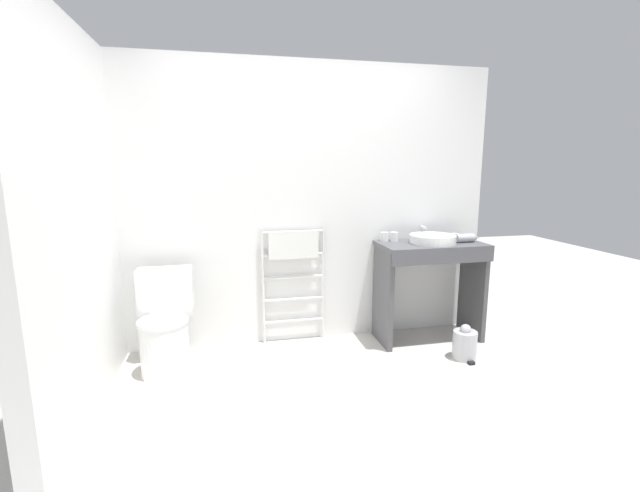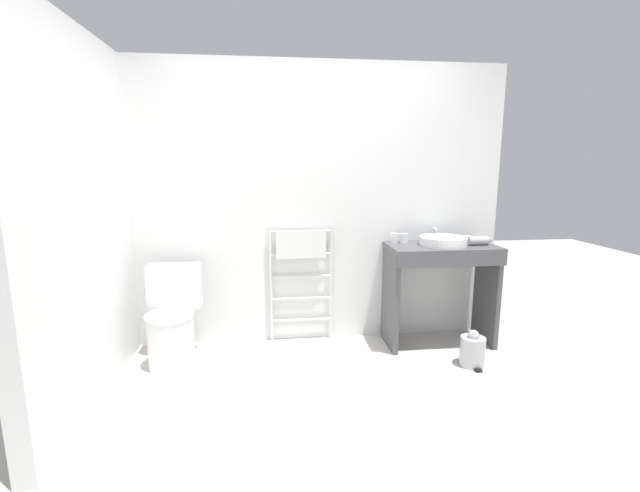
{
  "view_description": "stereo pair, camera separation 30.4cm",
  "coord_description": "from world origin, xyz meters",
  "px_view_note": "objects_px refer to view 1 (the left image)",
  "views": [
    {
      "loc": [
        -0.69,
        -2.24,
        1.55
      ],
      "look_at": [
        -0.04,
        0.67,
        0.98
      ],
      "focal_mm": 24.0,
      "sensor_mm": 36.0,
      "label": 1
    },
    {
      "loc": [
        -0.39,
        -2.29,
        1.55
      ],
      "look_at": [
        -0.04,
        0.67,
        0.98
      ],
      "focal_mm": 24.0,
      "sensor_mm": 36.0,
      "label": 2
    }
  ],
  "objects_px": {
    "cup_near_wall": "(385,237)",
    "cup_near_edge": "(394,237)",
    "towel_radiator": "(294,259)",
    "hair_dryer": "(465,238)",
    "trash_bin": "(465,344)",
    "toilet": "(165,329)",
    "sink_basin": "(433,239)"
  },
  "relations": [
    {
      "from": "trash_bin",
      "to": "hair_dryer",
      "type": "bearing_deg",
      "value": 64.51
    },
    {
      "from": "towel_radiator",
      "to": "cup_near_wall",
      "type": "bearing_deg",
      "value": -2.19
    },
    {
      "from": "towel_radiator",
      "to": "trash_bin",
      "type": "distance_m",
      "value": 1.58
    },
    {
      "from": "cup_near_wall",
      "to": "cup_near_edge",
      "type": "distance_m",
      "value": 0.08
    },
    {
      "from": "towel_radiator",
      "to": "cup_near_edge",
      "type": "height_order",
      "value": "towel_radiator"
    },
    {
      "from": "towel_radiator",
      "to": "hair_dryer",
      "type": "relative_size",
      "value": 4.68
    },
    {
      "from": "cup_near_wall",
      "to": "toilet",
      "type": "bearing_deg",
      "value": -171.42
    },
    {
      "from": "sink_basin",
      "to": "cup_near_wall",
      "type": "relative_size",
      "value": 4.94
    },
    {
      "from": "cup_near_wall",
      "to": "cup_near_edge",
      "type": "relative_size",
      "value": 0.97
    },
    {
      "from": "toilet",
      "to": "sink_basin",
      "type": "height_order",
      "value": "sink_basin"
    },
    {
      "from": "cup_near_edge",
      "to": "trash_bin",
      "type": "bearing_deg",
      "value": -55.9
    },
    {
      "from": "sink_basin",
      "to": "hair_dryer",
      "type": "height_order",
      "value": "hair_dryer"
    },
    {
      "from": "toilet",
      "to": "sink_basin",
      "type": "relative_size",
      "value": 1.95
    },
    {
      "from": "hair_dryer",
      "to": "trash_bin",
      "type": "distance_m",
      "value": 0.93
    },
    {
      "from": "toilet",
      "to": "cup_near_wall",
      "type": "distance_m",
      "value": 1.97
    },
    {
      "from": "toilet",
      "to": "cup_near_edge",
      "type": "relative_size",
      "value": 9.36
    },
    {
      "from": "sink_basin",
      "to": "cup_near_wall",
      "type": "height_order",
      "value": "cup_near_wall"
    },
    {
      "from": "towel_radiator",
      "to": "sink_basin",
      "type": "height_order",
      "value": "towel_radiator"
    },
    {
      "from": "towel_radiator",
      "to": "cup_near_edge",
      "type": "xyz_separation_m",
      "value": [
        0.89,
        -0.06,
        0.17
      ]
    },
    {
      "from": "cup_near_wall",
      "to": "trash_bin",
      "type": "bearing_deg",
      "value": -52.32
    },
    {
      "from": "cup_near_edge",
      "to": "trash_bin",
      "type": "distance_m",
      "value": 1.07
    },
    {
      "from": "cup_near_wall",
      "to": "hair_dryer",
      "type": "height_order",
      "value": "cup_near_wall"
    },
    {
      "from": "cup_near_wall",
      "to": "hair_dryer",
      "type": "xyz_separation_m",
      "value": [
        0.68,
        -0.19,
        -0.0
      ]
    },
    {
      "from": "cup_near_edge",
      "to": "trash_bin",
      "type": "height_order",
      "value": "cup_near_edge"
    },
    {
      "from": "toilet",
      "to": "trash_bin",
      "type": "xyz_separation_m",
      "value": [
        2.34,
        -0.34,
        -0.2
      ]
    },
    {
      "from": "towel_radiator",
      "to": "cup_near_wall",
      "type": "distance_m",
      "value": 0.83
    },
    {
      "from": "toilet",
      "to": "cup_near_edge",
      "type": "bearing_deg",
      "value": 7.42
    },
    {
      "from": "trash_bin",
      "to": "cup_near_edge",
      "type": "bearing_deg",
      "value": 124.1
    },
    {
      "from": "towel_radiator",
      "to": "cup_near_wall",
      "type": "height_order",
      "value": "towel_radiator"
    },
    {
      "from": "trash_bin",
      "to": "toilet",
      "type": "bearing_deg",
      "value": 171.83
    },
    {
      "from": "towel_radiator",
      "to": "trash_bin",
      "type": "bearing_deg",
      "value": -26.6
    },
    {
      "from": "sink_basin",
      "to": "towel_radiator",
      "type": "bearing_deg",
      "value": 169.8
    }
  ]
}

